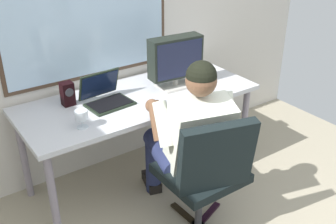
# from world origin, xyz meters

# --- Properties ---
(wall_rear) EXTENTS (4.74, 0.08, 2.78)m
(wall_rear) POSITION_xyz_m (0.00, 2.05, 1.39)
(wall_rear) COLOR silver
(wall_rear) RESTS_ON ground
(desk) EXTENTS (1.81, 0.75, 0.75)m
(desk) POSITION_xyz_m (0.25, 1.62, 0.68)
(desk) COLOR gray
(desk) RESTS_ON ground
(office_chair) EXTENTS (0.58, 0.62, 0.95)m
(office_chair) POSITION_xyz_m (0.24, 0.79, 0.56)
(office_chair) COLOR black
(office_chair) RESTS_ON ground
(person_seated) EXTENTS (0.65, 0.90, 1.23)m
(person_seated) POSITION_xyz_m (0.31, 1.06, 0.65)
(person_seated) COLOR navy
(person_seated) RESTS_ON ground
(crt_monitor) EXTENTS (0.43, 0.23, 0.40)m
(crt_monitor) POSITION_xyz_m (0.58, 1.61, 0.98)
(crt_monitor) COLOR beige
(crt_monitor) RESTS_ON desk
(laptop) EXTENTS (0.34, 0.32, 0.22)m
(laptop) POSITION_xyz_m (-0.00, 1.67, 0.81)
(laptop) COLOR black
(laptop) RESTS_ON desk
(wine_glass) EXTENTS (0.08, 0.08, 0.12)m
(wine_glass) POSITION_xyz_m (-0.30, 1.41, 0.84)
(wine_glass) COLOR silver
(wine_glass) RESTS_ON desk
(desk_speaker) EXTENTS (0.09, 0.08, 0.17)m
(desk_speaker) POSITION_xyz_m (-0.24, 1.78, 0.84)
(desk_speaker) COLOR black
(desk_speaker) RESTS_ON desk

